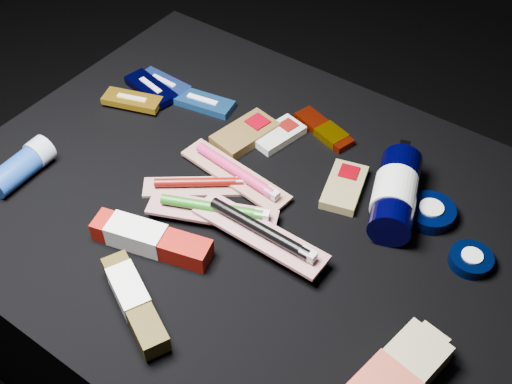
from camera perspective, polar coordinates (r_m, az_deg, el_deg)
The scene contains 20 objects.
ground at distance 1.41m, azimuth -0.75°, elevation -11.82°, with size 3.00×3.00×0.00m, color black.
cloth_table at distance 1.24m, azimuth -0.84°, elevation -6.98°, with size 0.98×0.78×0.40m, color black.
luna_bar_0 at distance 1.27m, azimuth -4.77°, elevation 7.96°, with size 0.13×0.07×0.02m.
luna_bar_1 at distance 1.32m, azimuth -8.18°, elevation 9.53°, with size 0.11×0.05×0.01m.
luna_bar_2 at distance 1.31m, azimuth -9.32°, elevation 9.10°, with size 0.13×0.07×0.02m.
luna_bar_3 at distance 1.28m, azimuth -10.94°, elevation 8.00°, with size 0.12×0.08×0.01m.
clif_bar_0 at distance 1.19m, azimuth -0.78°, elevation 5.31°, with size 0.09×0.13×0.02m.
clif_bar_1 at distance 1.19m, azimuth 2.11°, elevation 5.20°, with size 0.07×0.11×0.02m.
clif_bar_2 at distance 1.11m, azimuth 7.91°, elevation 0.61°, with size 0.09×0.12×0.02m.
power_bar at distance 1.21m, azimuth 6.26°, elevation 5.40°, with size 0.13×0.07×0.02m.
lotion_bottle at distance 1.07m, azimuth 12.30°, elevation -0.13°, with size 0.12×0.22×0.07m.
cream_tin_upper at distance 1.09m, azimuth 15.22°, elevation -1.77°, with size 0.08×0.08×0.03m.
cream_tin_lower at distance 1.05m, azimuth 18.55°, elevation -5.71°, with size 0.07×0.07×0.02m.
deodorant_stick at distance 1.18m, azimuth -20.06°, elevation 2.20°, with size 0.05×0.12×0.05m.
toothbrush_pack_0 at distance 1.10m, azimuth -4.94°, elevation 0.66°, with size 0.18×0.15×0.02m.
toothbrush_pack_1 at distance 1.11m, azimuth -1.76°, elevation 1.65°, with size 0.22×0.08×0.02m.
toothbrush_pack_2 at distance 1.04m, azimuth -3.77°, elevation -1.62°, with size 0.22×0.13×0.02m.
toothbrush_pack_3 at distance 1.00m, azimuth 0.47°, elevation -3.58°, with size 0.23×0.06×0.03m.
toothpaste_carton_red at distance 1.02m, azimuth -9.71°, elevation -4.07°, with size 0.20×0.09×0.04m.
toothpaste_carton_green at distance 0.95m, azimuth -10.89°, elevation -9.29°, with size 0.17×0.11×0.03m.
Camera 1 is at (0.44, -0.59, 1.20)m, focal length 45.00 mm.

